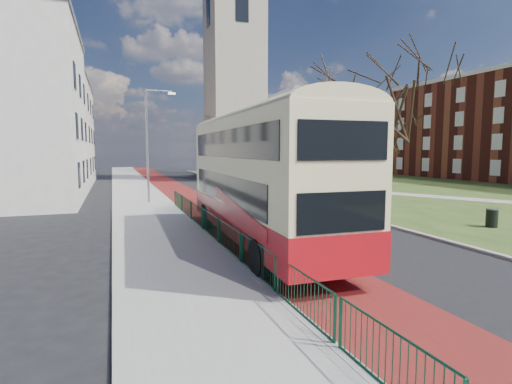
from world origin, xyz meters
name	(u,v)px	position (x,y,z in m)	size (l,w,h in m)	color
ground	(333,265)	(0.00, 0.00, 0.00)	(160.00, 160.00, 0.00)	black
road_carriageway	(222,197)	(1.50, 20.00, 0.01)	(9.00, 120.00, 0.01)	black
bus_lane	(190,199)	(-1.20, 20.00, 0.01)	(3.40, 120.00, 0.01)	#591414
pavement_west	(140,200)	(-5.00, 20.00, 0.06)	(4.00, 120.00, 0.12)	gray
kerb_west	(167,199)	(-3.00, 20.00, 0.07)	(0.25, 120.00, 0.13)	#999993
kerb_east	(266,192)	(6.10, 22.00, 0.07)	(0.25, 80.00, 0.13)	#999993
grass_green	(439,186)	(26.00, 22.00, 0.02)	(40.00, 80.00, 0.04)	#2C4619
footpath	(500,202)	(20.00, 10.00, 0.06)	(2.20, 36.00, 0.03)	#9E998C
pedestrian_railing	(218,232)	(-2.95, 4.00, 0.55)	(0.07, 24.00, 1.12)	#0E3E28
gothic_church	(268,78)	(12.56, 38.00, 13.13)	(16.38, 18.00, 40.00)	gray
street_block_near	(5,113)	(-14.00, 22.00, 6.51)	(10.30, 14.30, 13.00)	beige
street_block_far	(42,132)	(-14.00, 38.00, 5.76)	(10.30, 16.30, 11.50)	beige
streetlamp	(149,139)	(-4.35, 18.00, 4.59)	(2.13, 0.18, 8.00)	gray
bus	(260,172)	(-1.38, 3.35, 2.99)	(3.25, 12.63, 5.25)	#A20F16
winter_tree_near	(387,90)	(9.70, 10.07, 7.63)	(7.83, 7.83, 10.95)	#322319
winter_tree_far	(385,128)	(21.20, 25.17, 6.21)	(6.99, 6.99, 8.91)	black
litter_bin	(492,218)	(10.71, 2.96, 0.52)	(0.69, 0.69, 0.94)	black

